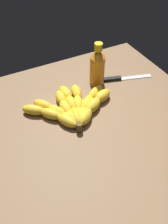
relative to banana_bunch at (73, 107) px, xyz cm
name	(u,v)px	position (x,y,z in cm)	size (l,w,h in cm)	color
ground_plane	(95,127)	(7.84, 4.20, -4.19)	(74.94, 75.72, 4.92)	brown
banana_bunch	(73,107)	(0.00, 0.00, 0.00)	(20.52, 31.44, 3.80)	yellow
honey_bottle	(97,67)	(-9.55, 14.17, 5.52)	(5.43, 5.43, 16.31)	orange
butter_knife	(123,78)	(-6.90, 24.50, -1.26)	(7.13, 19.07, 1.20)	silver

